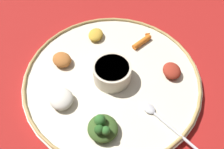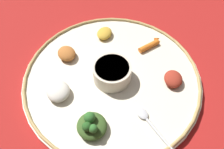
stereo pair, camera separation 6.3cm
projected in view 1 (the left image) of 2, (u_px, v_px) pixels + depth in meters
ground_plane at (112, 82)px, 0.66m from camera, size 2.40×2.40×0.00m
platter at (112, 80)px, 0.65m from camera, size 0.46×0.46×0.02m
platter_rim at (112, 77)px, 0.64m from camera, size 0.45×0.45×0.01m
center_bowl at (112, 72)px, 0.62m from camera, size 0.10×0.10×0.05m
spoon at (162, 119)px, 0.57m from camera, size 0.05×0.17×0.01m
greens_pile at (102, 128)px, 0.54m from camera, size 0.08×0.08×0.05m
carrot_near_spoon at (142, 40)px, 0.71m from camera, size 0.08×0.03×0.02m
mound_rice_white at (61, 99)px, 0.59m from camera, size 0.08×0.08×0.03m
mound_lentil_yellow at (96, 35)px, 0.72m from camera, size 0.06×0.06×0.02m
mound_chickpea at (62, 60)px, 0.66m from camera, size 0.05×0.06×0.03m
mound_beet at (172, 71)px, 0.64m from camera, size 0.07×0.07×0.03m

